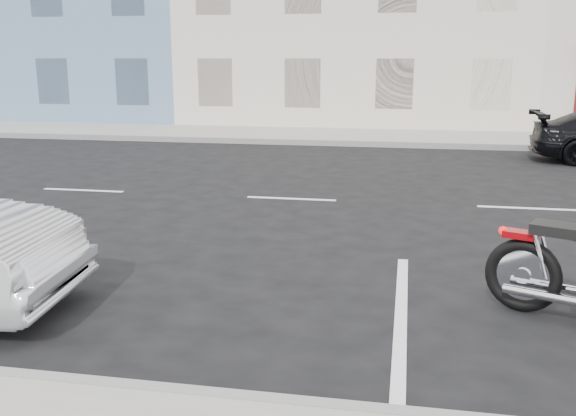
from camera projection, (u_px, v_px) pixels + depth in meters
name	position (u px, v px, depth m)	size (l,w,h in m)	color
ground	(405.00, 203.00, 11.05)	(120.00, 120.00, 0.00)	black
sidewalk_far	(247.00, 134.00, 20.24)	(80.00, 3.40, 0.15)	gray
curb_far	(233.00, 141.00, 18.62)	(80.00, 0.12, 0.16)	gray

